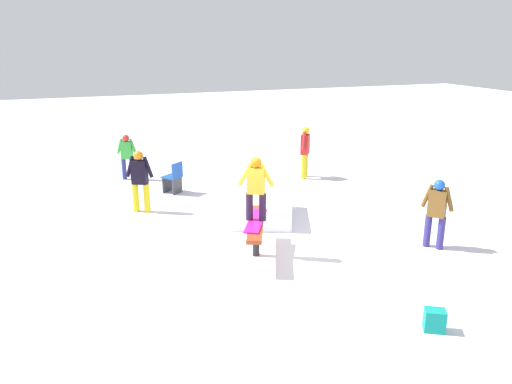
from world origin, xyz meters
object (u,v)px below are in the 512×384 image
Objects in this scene: bystander_black at (140,178)px; bystander_red at (305,149)px; main_rider_on_rail at (256,190)px; bystander_brown at (437,210)px; backpack_on_snow at (435,320)px; folding_chair at (173,179)px; bystander_green at (127,155)px; rail_feature at (256,227)px.

bystander_red reaches higher than bystander_black.
main_rider_on_rail is 5.97m from bystander_red.
bystander_black is 5.36m from bystander_red.
backpack_on_snow is at bearing 103.51° from bystander_brown.
folding_chair is at bearing 77.96° from bystander_black.
rail_feature is at bearing -51.28° from bystander_green.
folding_chair is at bearing -37.24° from bystander_green.
bystander_black reaches higher than folding_chair.
bystander_red reaches higher than backpack_on_snow.
backpack_on_snow is at bearing -47.83° from bystander_green.
bystander_red is at bearing 43.34° from bystander_black.
rail_feature is 1.20× the size of bystander_red.
bystander_black reaches higher than bystander_brown.
main_rider_on_rail is at bearing 1.42° from bystander_red.
rail_feature is at bearing 1.42° from bystander_red.
bystander_brown is at bearing -11.50° from bystander_black.
bystander_green is (-6.57, -1.73, 0.17)m from rail_feature.
bystander_black is 1.71m from folding_chair.
rail_feature is 1.23× the size of bystander_black.
folding_chair reaches higher than rail_feature.
bystander_brown is 1.05× the size of bystander_green.
main_rider_on_rail reaches higher than bystander_black.
bystander_green is 4.06× the size of backpack_on_snow.
bystander_black is at bearing -66.62° from bystander_green.
rail_feature is 1.38× the size of bystander_green.
bystander_red is (-1.46, 5.16, 0.02)m from bystander_black.
rail_feature is 1.31× the size of bystander_brown.
main_rider_on_rail is at bearing -35.41° from backpack_on_snow.
backpack_on_snow is at bearing 52.88° from main_rider_on_rail.
main_rider_on_rail reaches higher than backpack_on_snow.
bystander_green is at bearing -71.96° from bystander_red.
bystander_red is 1.80× the size of folding_chair.
bystander_brown is 9.15m from bystander_green.
bystander_black is 7.64m from backpack_on_snow.
bystander_black is 1.76× the size of folding_chair.
bystander_green is at bearing 117.01° from bystander_black.
bystander_brown is (4.33, 5.33, -0.05)m from bystander_black.
main_rider_on_rail is 6.82m from bystander_green.
folding_chair is at bearing -143.03° from main_rider_on_rail.
folding_chair is (0.18, -4.10, -0.47)m from bystander_red.
folding_chair is (1.86, 1.02, -0.36)m from bystander_green.
main_rider_on_rail is 3.89m from bystander_black.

